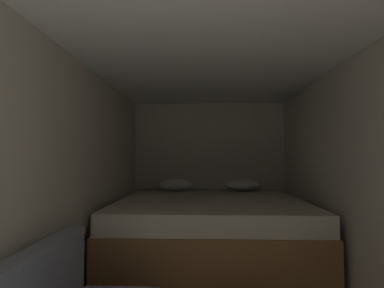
% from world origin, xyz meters
% --- Properties ---
extents(wall_back, '(2.32, 0.05, 2.06)m').
position_xyz_m(wall_back, '(0.00, 4.51, 1.03)').
color(wall_back, beige).
rests_on(wall_back, ground).
extents(wall_left, '(0.05, 5.03, 2.06)m').
position_xyz_m(wall_left, '(-1.14, 1.97, 1.03)').
color(wall_left, beige).
rests_on(wall_left, ground).
extents(wall_right, '(0.05, 5.03, 2.06)m').
position_xyz_m(wall_right, '(1.14, 1.97, 1.03)').
color(wall_right, beige).
rests_on(wall_right, ground).
extents(ceiling_slab, '(2.32, 5.03, 0.05)m').
position_xyz_m(ceiling_slab, '(0.00, 1.97, 2.08)').
color(ceiling_slab, white).
rests_on(ceiling_slab, wall_left).
extents(bed, '(2.10, 2.06, 0.95)m').
position_xyz_m(bed, '(0.00, 3.42, 0.39)').
color(bed, olive).
rests_on(bed, ground).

